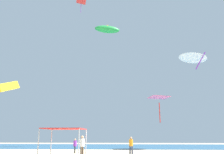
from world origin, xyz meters
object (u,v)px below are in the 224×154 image
(person_leftmost, at_px, (131,144))
(kite_inflatable_green, at_px, (107,29))
(kite_diamond_red, at_px, (81,2))
(kite_delta_white, at_px, (193,56))
(kite_parafoil_yellow, at_px, (9,86))
(canopy_tent, at_px, (64,130))
(person_central, at_px, (82,144))
(person_near_tent, at_px, (75,144))
(kite_diamond_pink, at_px, (159,99))

(person_leftmost, distance_m, kite_inflatable_green, 28.93)
(kite_diamond_red, distance_m, kite_delta_white, 20.43)
(person_leftmost, xyz_separation_m, kite_parafoil_yellow, (-15.97, 3.43, 7.20))
(canopy_tent, xyz_separation_m, kite_parafoil_yellow, (-10.89, 11.23, 6.00))
(kite_diamond_red, bearing_deg, person_leftmost, 29.47)
(person_central, relative_size, kite_diamond_red, 0.86)
(person_near_tent, bearing_deg, kite_delta_white, 106.68)
(person_near_tent, distance_m, kite_delta_white, 23.74)
(canopy_tent, relative_size, kite_diamond_red, 1.34)
(kite_diamond_pink, bearing_deg, kite_diamond_red, 87.80)
(canopy_tent, bearing_deg, person_central, 84.92)
(person_leftmost, distance_m, kite_parafoil_yellow, 17.85)
(person_near_tent, bearing_deg, kite_parafoil_yellow, -116.13)
(person_leftmost, distance_m, kite_diamond_pink, 13.02)
(canopy_tent, distance_m, person_central, 4.99)
(kite_diamond_red, distance_m, kite_diamond_pink, 20.19)
(kite_diamond_red, xyz_separation_m, kite_diamond_pink, (12.22, 2.44, -15.89))
(person_central, bearing_deg, person_leftmost, -42.11)
(kite_inflatable_green, xyz_separation_m, kite_delta_white, (14.77, -6.89, -8.67))
(person_near_tent, bearing_deg, person_leftmost, 64.61)
(person_near_tent, xyz_separation_m, kite_parafoil_yellow, (-9.66, 2.13, 7.32))
(canopy_tent, distance_m, kite_diamond_red, 26.48)
(kite_delta_white, bearing_deg, person_leftmost, 119.26)
(person_central, bearing_deg, kite_diamond_red, 31.21)
(person_leftmost, bearing_deg, person_central, -103.15)
(person_central, height_order, kite_delta_white, kite_delta_white)
(kite_diamond_red, distance_m, kite_parafoil_yellow, 17.82)
(canopy_tent, relative_size, person_central, 1.56)
(person_central, distance_m, kite_parafoil_yellow, 14.83)
(person_central, xyz_separation_m, kite_diamond_red, (-3.08, 10.89, 22.28))
(kite_diamond_pink, bearing_deg, kite_delta_white, -96.37)
(person_leftmost, xyz_separation_m, kite_diamond_pink, (4.49, 10.38, 6.45))
(person_near_tent, height_order, kite_diamond_red, kite_diamond_red)
(person_leftmost, height_order, kite_inflatable_green, kite_inflatable_green)
(kite_delta_white, distance_m, kite_diamond_pink, 9.29)
(canopy_tent, xyz_separation_m, kite_diamond_pink, (9.57, 18.17, 5.24))
(kite_inflatable_green, bearing_deg, kite_delta_white, -41.66)
(person_central, xyz_separation_m, kite_parafoil_yellow, (-11.32, 6.39, 7.14))
(kite_parafoil_yellow, height_order, kite_delta_white, kite_delta_white)
(canopy_tent, height_order, kite_parafoil_yellow, kite_parafoil_yellow)
(canopy_tent, height_order, kite_inflatable_green, kite_inflatable_green)
(canopy_tent, height_order, kite_diamond_pink, kite_diamond_pink)
(person_leftmost, height_order, person_central, person_central)
(person_leftmost, xyz_separation_m, kite_inflatable_green, (-4.33, 18.02, 22.22))
(person_leftmost, xyz_separation_m, kite_diamond_red, (-7.72, 7.93, 22.34))
(person_leftmost, distance_m, kite_delta_white, 20.40)
(person_near_tent, xyz_separation_m, kite_inflatable_green, (1.98, 16.72, 22.33))
(canopy_tent, distance_m, kite_diamond_pink, 21.20)
(kite_parafoil_yellow, distance_m, kite_delta_white, 28.23)
(person_central, bearing_deg, person_near_tent, 36.75)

